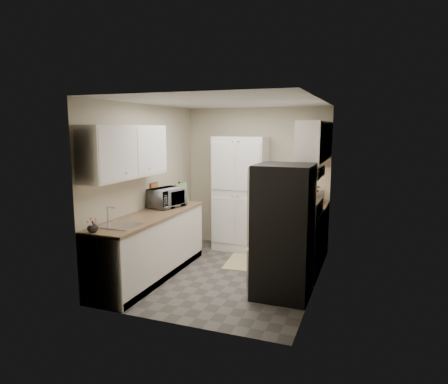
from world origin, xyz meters
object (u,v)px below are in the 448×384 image
object	(u,v)px
pantry_cabinet	(241,194)
toaster_oven	(311,197)
wine_bottle	(179,193)
electric_range	(297,243)
microwave	(167,198)
refrigerator	(283,231)

from	to	relation	value
pantry_cabinet	toaster_oven	xyz separation A→B (m)	(1.24, -0.13, 0.03)
wine_bottle	electric_range	bearing A→B (deg)	-4.09
microwave	toaster_oven	bearing A→B (deg)	-48.49
wine_bottle	toaster_oven	size ratio (longest dim) A/B	0.84
refrigerator	toaster_oven	distance (m)	1.61
electric_range	refrigerator	xyz separation A→B (m)	(-0.03, -0.80, 0.37)
pantry_cabinet	refrigerator	size ratio (longest dim) A/B	1.18
wine_bottle	pantry_cabinet	bearing A→B (deg)	44.12
pantry_cabinet	refrigerator	bearing A→B (deg)	-56.54
microwave	toaster_oven	world-z (taller)	microwave
wine_bottle	toaster_oven	distance (m)	2.15
electric_range	wine_bottle	world-z (taller)	wine_bottle
microwave	wine_bottle	distance (m)	0.39
electric_range	pantry_cabinet	bearing A→B (deg)	141.78
microwave	toaster_oven	size ratio (longest dim) A/B	1.43
pantry_cabinet	wine_bottle	world-z (taller)	pantry_cabinet
microwave	pantry_cabinet	bearing A→B (deg)	-20.37
microwave	toaster_oven	xyz separation A→B (m)	(2.05, 1.05, -0.04)
refrigerator	toaster_oven	xyz separation A→B (m)	(0.10, 1.60, 0.18)
electric_range	wine_bottle	distance (m)	2.08
wine_bottle	toaster_oven	bearing A→B (deg)	17.82
refrigerator	wine_bottle	distance (m)	2.18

